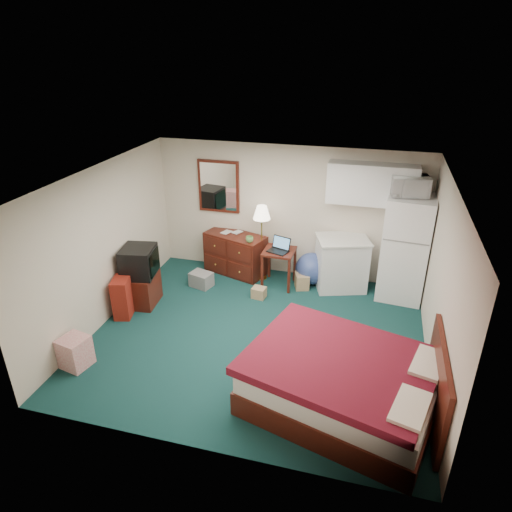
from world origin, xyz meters
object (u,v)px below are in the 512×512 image
(desk, at_px, (279,268))
(fridge, at_px, (405,248))
(dresser, at_px, (236,254))
(suitcase, at_px, (123,297))
(floor_lamp, at_px, (262,243))
(kitchen_counter, at_px, (341,264))
(tv_stand, at_px, (141,289))
(bed, at_px, (342,383))

(desk, bearing_deg, fridge, 6.25)
(dresser, xyz_separation_m, suitcase, (-1.33, -1.97, -0.06))
(dresser, bearing_deg, floor_lamp, 6.37)
(suitcase, bearing_deg, desk, 22.32)
(dresser, height_order, floor_lamp, floor_lamp)
(kitchen_counter, bearing_deg, dresser, 159.92)
(kitchen_counter, distance_m, tv_stand, 3.60)
(kitchen_counter, bearing_deg, fridge, -19.86)
(desk, relative_size, fridge, 0.38)
(floor_lamp, distance_m, fridge, 2.55)
(desk, xyz_separation_m, kitchen_counter, (1.11, 0.21, 0.12))
(kitchen_counter, xyz_separation_m, tv_stand, (-3.28, -1.47, -0.20))
(dresser, bearing_deg, bed, -34.65)
(tv_stand, bearing_deg, floor_lamp, 33.24)
(kitchen_counter, distance_m, suitcase, 3.87)
(fridge, bearing_deg, tv_stand, -155.75)
(floor_lamp, bearing_deg, dresser, 168.02)
(fridge, height_order, bed, fridge)
(tv_stand, distance_m, suitcase, 0.44)
(desk, height_order, fridge, fridge)
(fridge, bearing_deg, desk, -169.39)
(dresser, xyz_separation_m, tv_stand, (-1.24, -1.54, -0.13))
(desk, height_order, suitcase, desk)
(dresser, distance_m, floor_lamp, 0.66)
(floor_lamp, relative_size, suitcase, 2.17)
(dresser, distance_m, suitcase, 2.37)
(kitchen_counter, height_order, suitcase, kitchen_counter)
(dresser, relative_size, fridge, 0.63)
(kitchen_counter, height_order, bed, kitchen_counter)
(floor_lamp, relative_size, fridge, 0.79)
(dresser, height_order, desk, dresser)
(bed, bearing_deg, dresser, 142.83)
(tv_stand, xyz_separation_m, suitcase, (-0.09, -0.42, 0.07))
(kitchen_counter, distance_m, bed, 3.07)
(kitchen_counter, bearing_deg, floor_lamp, 163.71)
(kitchen_counter, relative_size, bed, 0.43)
(kitchen_counter, relative_size, suitcase, 1.39)
(bed, relative_size, tv_stand, 3.67)
(dresser, height_order, kitchen_counter, kitchen_counter)
(floor_lamp, xyz_separation_m, fridge, (2.55, 0.02, 0.19))
(floor_lamp, height_order, fridge, fridge)
(tv_stand, bearing_deg, suitcase, -107.43)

